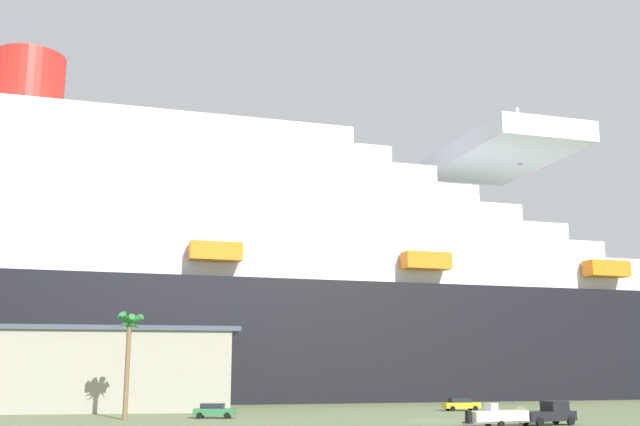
% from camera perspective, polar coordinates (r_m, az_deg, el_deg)
% --- Properties ---
extents(ground_plane, '(600.00, 600.00, 0.00)m').
position_cam_1_polar(ground_plane, '(110.67, 2.94, -14.37)').
color(ground_plane, '#66754C').
extents(cruise_ship, '(241.19, 51.04, 62.25)m').
position_cam_1_polar(cruise_ship, '(132.77, -10.37, -5.62)').
color(cruise_ship, black).
rests_on(cruise_ship, ground_plane).
extents(terminal_building, '(58.25, 23.11, 10.47)m').
position_cam_1_polar(terminal_building, '(108.27, -22.09, -10.82)').
color(terminal_building, gray).
rests_on(terminal_building, ground_plane).
extents(pickup_truck, '(5.92, 3.34, 2.20)m').
position_cam_1_polar(pickup_truck, '(77.09, 16.85, -14.26)').
color(pickup_truck, black).
rests_on(pickup_truck, ground_plane).
extents(small_boat_on_trailer, '(8.18, 3.42, 2.15)m').
position_cam_1_polar(small_boat_on_trailer, '(73.50, 13.58, -14.64)').
color(small_boat_on_trailer, '#595960').
rests_on(small_boat_on_trailer, ground_plane).
extents(palm_tree, '(3.09, 3.06, 11.21)m').
position_cam_1_polar(palm_tree, '(84.29, -14.18, -8.67)').
color(palm_tree, brown).
rests_on(palm_tree, ground_plane).
extents(parked_car_green_wagon, '(4.72, 2.75, 1.58)m').
position_cam_1_polar(parked_car_green_wagon, '(85.39, -7.99, -14.49)').
color(parked_car_green_wagon, '#2D723F').
rests_on(parked_car_green_wagon, ground_plane).
extents(parked_car_yellow_taxi, '(4.64, 2.14, 1.58)m').
position_cam_1_polar(parked_car_yellow_taxi, '(101.56, 10.56, -13.96)').
color(parked_car_yellow_taxi, yellow).
rests_on(parked_car_yellow_taxi, ground_plane).
extents(parked_car_white_van, '(4.52, 2.25, 1.58)m').
position_cam_1_polar(parked_car_white_van, '(97.58, -14.64, -13.88)').
color(parked_car_white_van, white).
rests_on(parked_car_white_van, ground_plane).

